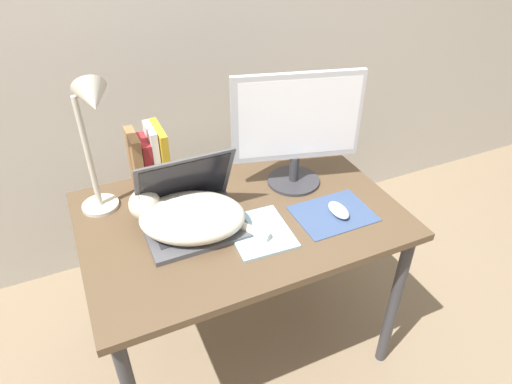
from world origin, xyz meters
The scene contains 9 objects.
desk centered at (0.00, 0.38, 0.64)m, with size 1.11×0.76×0.72m.
laptop centered at (-0.17, 0.39, 0.77)m, with size 0.33×0.28×0.27m.
cat centered at (-0.19, 0.36, 0.78)m, with size 0.43×0.38×0.14m.
external_monitor centered at (0.27, 0.47, 0.96)m, with size 0.46×0.20×0.44m.
mousepad centered at (0.30, 0.23, 0.72)m, with size 0.27×0.21×0.00m.
computer_mouse centered at (0.31, 0.23, 0.74)m, with size 0.06×0.10×0.03m.
book_row centered at (-0.24, 0.67, 0.84)m, with size 0.13×0.17×0.25m.
desk_lamp centered at (-0.41, 0.59, 1.06)m, with size 0.17×0.17×0.50m.
notepad centered at (0.02, 0.25, 0.72)m, with size 0.21×0.24×0.01m.
Camera 1 is at (-0.48, -0.81, 1.72)m, focal length 32.00 mm.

